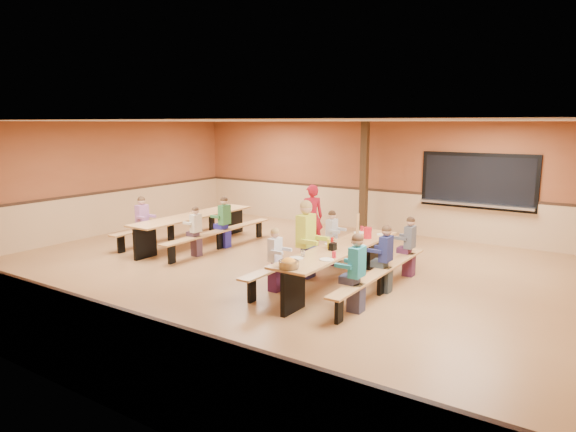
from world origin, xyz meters
The scene contains 23 objects.
ground centered at (0.00, 0.00, 0.00)m, with size 12.00×12.00×0.00m, color brown.
room_envelope centered at (0.00, 0.00, 0.69)m, with size 12.04×10.04×3.02m.
kitchen_pass_through centered at (2.60, 4.96, 1.49)m, with size 2.78×0.28×1.38m.
structural_post centered at (-0.20, 4.40, 1.50)m, with size 0.18×0.18×3.00m, color black.
cafeteria_table_main centered at (1.43, -0.02, 0.53)m, with size 1.91×3.70×0.74m.
cafeteria_table_second centered at (-3.10, 0.92, 0.53)m, with size 1.91×3.70×0.74m.
seated_child_white_left centered at (0.61, -0.89, 0.57)m, with size 0.33×0.27×1.13m, color silver, non-canonical shape.
seated_adult_yellow centered at (0.61, 0.14, 0.74)m, with size 0.50×0.41×1.48m, color #D0DE34, non-canonical shape.
seated_child_grey_left centered at (0.61, 1.18, 0.57)m, with size 0.34×0.28×1.15m, color #BABABA, non-canonical shape.
seated_child_teal_right centered at (2.26, -1.00, 0.62)m, with size 0.39×0.32×1.25m, color teal, non-canonical shape.
seated_child_navy_right centered at (2.26, 0.15, 0.59)m, with size 0.36×0.29×1.19m, color #1C2150, non-canonical shape.
seated_child_char_right centered at (2.26, 1.33, 0.58)m, with size 0.35×0.28×1.16m, color #4B4E56, non-canonical shape.
seated_child_purple_sec centered at (-3.92, 0.02, 0.61)m, with size 0.37×0.31×1.22m, color #9E6098, non-canonical shape.
seated_child_green_sec centered at (-2.27, 1.11, 0.61)m, with size 0.37×0.30×1.21m, color #306D36, non-canonical shape.
seated_child_tan_sec centered at (-2.27, 0.13, 0.56)m, with size 0.32×0.26×1.11m, color beige, non-canonical shape.
standing_woman centered at (-0.48, 2.16, 0.77)m, with size 0.56×0.37×1.54m, color #B31425.
punch_pitcher centered at (1.55, 0.92, 0.85)m, with size 0.16×0.16×0.22m, color red.
chip_bowl centered at (1.42, -1.67, 0.81)m, with size 0.32×0.32×0.15m, color #FF9C28, non-canonical shape.
napkin_dispenser centered at (1.43, -0.29, 0.80)m, with size 0.10×0.14×0.13m, color black.
condiment_mustard centered at (1.31, -0.22, 0.82)m, with size 0.06×0.06×0.17m, color yellow.
condiment_ketchup centered at (1.30, -0.07, 0.82)m, with size 0.06×0.06×0.17m, color #B2140F.
table_paddle centered at (1.55, 0.46, 0.88)m, with size 0.16×0.16×0.56m.
place_settings centered at (1.43, -0.02, 0.80)m, with size 0.65×3.30×0.11m, color beige, non-canonical shape.
Camera 1 is at (5.67, -8.08, 2.97)m, focal length 32.00 mm.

